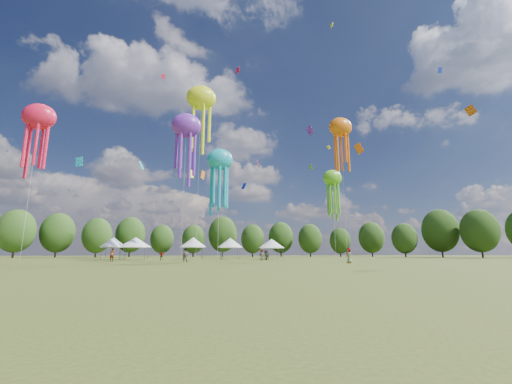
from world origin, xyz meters
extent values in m
plane|color=#384416|center=(0.00, 0.00, 0.00)|extent=(300.00, 300.00, 0.00)
imported|color=gray|center=(-5.66, 35.78, 0.91)|extent=(1.03, 0.90, 1.82)
imported|color=gray|center=(6.83, 44.05, 0.90)|extent=(0.86, 1.03, 1.80)
imported|color=gray|center=(7.63, 44.84, 0.82)|extent=(0.78, 0.91, 1.63)
imported|color=gray|center=(8.11, 50.67, 0.85)|extent=(1.26, 1.14, 1.70)
imported|color=gray|center=(-9.67, 45.41, 0.79)|extent=(0.94, 0.43, 1.57)
imported|color=gray|center=(9.37, 51.32, 0.86)|extent=(1.63, 0.63, 1.72)
imported|color=gray|center=(-15.92, 39.61, 0.94)|extent=(0.80, 0.80, 1.87)
imported|color=gray|center=(13.62, 26.26, 0.89)|extent=(0.74, 0.97, 1.77)
cylinder|color=#47474C|center=(-20.99, 53.43, 1.10)|extent=(0.08, 0.08, 2.20)
cylinder|color=#47474C|center=(-20.99, 56.60, 1.10)|extent=(0.08, 0.08, 2.20)
cylinder|color=#47474C|center=(-17.83, 53.43, 1.10)|extent=(0.08, 0.08, 2.20)
cylinder|color=#47474C|center=(-17.83, 56.60, 1.10)|extent=(0.08, 0.08, 2.20)
cube|color=white|center=(-19.41, 55.01, 2.25)|extent=(3.56, 3.56, 0.10)
cone|color=white|center=(-19.41, 55.01, 3.25)|extent=(4.63, 4.63, 1.89)
cylinder|color=#47474C|center=(-16.84, 49.54, 1.06)|extent=(0.08, 0.08, 2.11)
cylinder|color=#47474C|center=(-16.84, 53.49, 1.06)|extent=(0.08, 0.08, 2.11)
cylinder|color=#47474C|center=(-12.89, 49.54, 1.06)|extent=(0.08, 0.08, 2.11)
cylinder|color=#47474C|center=(-12.89, 53.49, 1.06)|extent=(0.08, 0.08, 2.11)
cube|color=white|center=(-14.86, 51.52, 2.16)|extent=(4.35, 4.35, 0.10)
cone|color=white|center=(-14.86, 51.52, 3.12)|extent=(5.65, 5.65, 1.81)
cylinder|color=#47474C|center=(-6.42, 51.64, 1.10)|extent=(0.08, 0.08, 2.19)
cylinder|color=#47474C|center=(-6.42, 55.12, 1.10)|extent=(0.08, 0.08, 2.19)
cylinder|color=#47474C|center=(-2.93, 51.64, 1.10)|extent=(0.08, 0.08, 2.19)
cylinder|color=#47474C|center=(-2.93, 55.12, 1.10)|extent=(0.08, 0.08, 2.19)
cube|color=white|center=(-4.68, 53.38, 2.24)|extent=(3.89, 3.89, 0.10)
cone|color=white|center=(-4.68, 53.38, 3.23)|extent=(5.05, 5.05, 1.88)
cylinder|color=#47474C|center=(0.59, 50.06, 1.06)|extent=(0.08, 0.08, 2.13)
cylinder|color=#47474C|center=(0.59, 53.36, 1.06)|extent=(0.08, 0.08, 2.13)
cylinder|color=#47474C|center=(3.89, 50.06, 1.06)|extent=(0.08, 0.08, 2.13)
cylinder|color=#47474C|center=(3.89, 53.36, 1.06)|extent=(0.08, 0.08, 2.13)
cube|color=white|center=(2.24, 51.71, 2.18)|extent=(3.71, 3.71, 0.10)
cone|color=white|center=(2.24, 51.71, 3.14)|extent=(4.82, 4.82, 1.82)
cylinder|color=#47474C|center=(9.18, 52.92, 1.06)|extent=(0.08, 0.08, 2.11)
cylinder|color=#47474C|center=(9.18, 56.65, 1.06)|extent=(0.08, 0.08, 2.11)
cylinder|color=#47474C|center=(12.91, 52.92, 1.06)|extent=(0.08, 0.08, 2.11)
cylinder|color=#47474C|center=(12.91, 56.65, 1.06)|extent=(0.08, 0.08, 2.11)
cube|color=white|center=(11.05, 54.79, 2.16)|extent=(4.12, 4.12, 0.10)
cone|color=white|center=(11.05, 54.79, 3.12)|extent=(5.36, 5.36, 1.81)
ellipsoid|color=purple|center=(-6.20, 35.31, 19.40)|extent=(4.25, 2.98, 3.61)
cylinder|color=beige|center=(-6.20, 35.31, 9.70)|extent=(0.03, 0.03, 19.40)
ellipsoid|color=#E7FA19|center=(-4.16, 43.60, 28.12)|extent=(5.17, 3.62, 4.40)
cylinder|color=beige|center=(-4.16, 43.60, 14.06)|extent=(0.03, 0.03, 28.12)
ellipsoid|color=#5DC01F|center=(17.40, 38.13, 13.29)|extent=(3.18, 2.23, 2.70)
cylinder|color=beige|center=(17.40, 38.13, 6.65)|extent=(0.03, 0.03, 13.29)
ellipsoid|color=#F8163E|center=(-25.05, 34.31, 18.77)|extent=(4.08, 2.86, 3.47)
cylinder|color=beige|center=(-25.05, 34.31, 9.39)|extent=(0.03, 0.03, 18.77)
ellipsoid|color=#17A8CA|center=(-1.64, 30.13, 13.03)|extent=(3.33, 2.33, 2.83)
cylinder|color=beige|center=(-1.64, 30.13, 6.51)|extent=(0.03, 0.03, 13.03)
ellipsoid|color=orange|center=(24.24, 48.06, 26.60)|extent=(4.81, 3.37, 4.09)
cylinder|color=beige|center=(24.24, 48.06, 13.30)|extent=(0.03, 0.03, 26.60)
cube|color=#F8163E|center=(1.41, 37.07, 30.16)|extent=(0.49, 0.77, 1.07)
cube|color=orange|center=(-2.95, 68.23, 20.15)|extent=(1.12, 1.50, 2.22)
cube|color=#E7FA19|center=(25.39, 56.84, 25.30)|extent=(0.87, 0.65, 0.91)
cube|color=#1A34EB|center=(4.10, 47.13, 13.25)|extent=(0.93, 0.87, 1.33)
cube|color=#F8163E|center=(-12.36, 56.40, 38.79)|extent=(0.76, 0.31, 1.00)
cube|color=orange|center=(34.36, 27.17, 21.59)|extent=(1.04, 1.25, 1.77)
cube|color=#17A8CA|center=(-17.33, 66.97, 21.48)|extent=(1.00, 2.04, 2.33)
cube|color=purple|center=(20.74, 56.30, 28.84)|extent=(1.12, 1.79, 2.31)
cube|color=orange|center=(30.08, 51.65, 23.59)|extent=(1.33, 1.89, 2.49)
cube|color=#E7FA19|center=(20.85, 42.74, 45.72)|extent=(0.24, 0.74, 0.95)
cube|color=#5DC01F|center=(24.92, 67.54, 23.38)|extent=(0.41, 1.26, 1.57)
cube|color=#1A34EB|center=(30.64, 27.84, 28.00)|extent=(0.73, 0.38, 0.90)
cube|color=#17A8CA|center=(-27.59, 57.35, 19.09)|extent=(1.61, 0.66, 2.11)
cube|color=#FF4BA6|center=(5.88, 42.46, 16.26)|extent=(0.63, 1.39, 1.43)
cube|color=#F8163E|center=(1.48, 45.85, 50.86)|extent=(0.67, 0.85, 0.90)
cube|color=#E7FA19|center=(-5.73, 56.19, 17.45)|extent=(1.37, 1.57, 2.13)
cylinder|color=#38281C|center=(-47.17, 78.19, 1.68)|extent=(0.44, 0.44, 3.36)
ellipsoid|color=#274416|center=(-47.17, 78.19, 6.51)|extent=(8.40, 8.40, 10.51)
cylinder|color=#38281C|center=(-40.68, 85.49, 1.71)|extent=(0.44, 0.44, 3.41)
ellipsoid|color=#274416|center=(-40.68, 85.49, 6.61)|extent=(8.53, 8.53, 10.66)
cylinder|color=#38281C|center=(-30.60, 85.02, 1.53)|extent=(0.44, 0.44, 3.07)
ellipsoid|color=#274416|center=(-30.60, 85.02, 5.94)|extent=(7.66, 7.66, 9.58)
cylinder|color=#38281C|center=(-23.51, 93.33, 1.72)|extent=(0.44, 0.44, 3.43)
ellipsoid|color=#274416|center=(-23.51, 93.33, 6.65)|extent=(8.58, 8.58, 10.73)
cylinder|color=#38281C|center=(-14.76, 98.96, 1.47)|extent=(0.44, 0.44, 2.95)
ellipsoid|color=#274416|center=(-14.76, 98.96, 5.71)|extent=(7.37, 7.37, 9.21)
cylinder|color=#38281C|center=(-4.70, 95.06, 1.45)|extent=(0.44, 0.44, 2.89)
ellipsoid|color=#274416|center=(-4.70, 95.06, 5.61)|extent=(7.23, 7.23, 9.04)
cylinder|color=#38281C|center=(4.91, 99.49, 1.92)|extent=(0.44, 0.44, 3.84)
ellipsoid|color=#274416|center=(4.91, 99.49, 7.44)|extent=(9.60, 9.60, 11.99)
cylinder|color=#38281C|center=(13.19, 88.44, 1.42)|extent=(0.44, 0.44, 2.84)
ellipsoid|color=#274416|center=(13.19, 88.44, 5.51)|extent=(7.11, 7.11, 8.89)
cylinder|color=#38281C|center=(22.93, 91.04, 1.58)|extent=(0.44, 0.44, 3.16)
ellipsoid|color=#274416|center=(22.93, 91.04, 6.13)|extent=(7.91, 7.91, 9.88)
cylinder|color=#38281C|center=(30.69, 85.29, 1.44)|extent=(0.44, 0.44, 2.88)
ellipsoid|color=#274416|center=(30.69, 85.29, 5.59)|extent=(7.21, 7.21, 9.01)
cylinder|color=#38281C|center=(41.52, 87.24, 1.31)|extent=(0.44, 0.44, 2.63)
ellipsoid|color=#274416|center=(41.52, 87.24, 5.09)|extent=(6.57, 6.57, 8.22)
cylinder|color=#38281C|center=(50.52, 83.73, 1.56)|extent=(0.44, 0.44, 3.13)
ellipsoid|color=#274416|center=(50.52, 83.73, 6.06)|extent=(7.81, 7.81, 9.77)
cylinder|color=#38281C|center=(53.64, 71.81, 1.36)|extent=(0.44, 0.44, 2.72)
ellipsoid|color=#274416|center=(53.64, 71.81, 5.27)|extent=(6.80, 6.80, 8.50)
cylinder|color=#38281C|center=(62.96, 68.92, 1.90)|extent=(0.44, 0.44, 3.81)
ellipsoid|color=#274416|center=(62.96, 68.92, 7.38)|extent=(9.52, 9.52, 11.90)
cylinder|color=#38281C|center=(66.57, 59.80, 1.76)|extent=(0.44, 0.44, 3.51)
ellipsoid|color=#274416|center=(66.57, 59.80, 6.80)|extent=(8.78, 8.78, 10.97)
camera|label=1|loc=(-4.53, -9.74, 1.20)|focal=22.50mm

